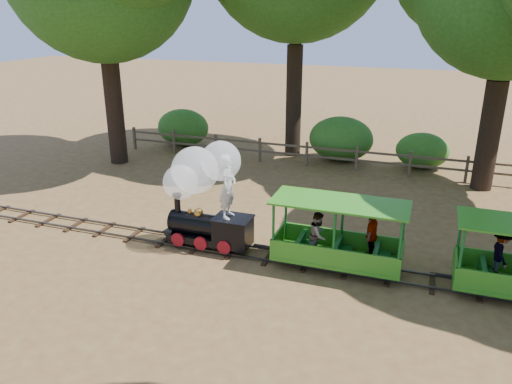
% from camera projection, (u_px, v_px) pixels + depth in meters
% --- Properties ---
extents(ground, '(90.00, 90.00, 0.00)m').
position_uv_depth(ground, '(269.00, 257.00, 12.85)').
color(ground, olive).
rests_on(ground, ground).
extents(track, '(22.00, 1.00, 0.10)m').
position_uv_depth(track, '(269.00, 255.00, 12.83)').
color(track, '#3F3D3A').
rests_on(track, ground).
extents(locomotive, '(2.60, 1.22, 2.99)m').
position_uv_depth(locomotive, '(203.00, 187.00, 12.90)').
color(locomotive, black).
rests_on(locomotive, ground).
extents(carriage_front, '(3.21, 1.31, 1.67)m').
position_uv_depth(carriage_front, '(340.00, 241.00, 12.03)').
color(carriage_front, '#348D1E').
rests_on(carriage_front, track).
extents(fence, '(18.10, 0.10, 1.00)m').
position_uv_depth(fence, '(331.00, 155.00, 19.73)').
color(fence, brown).
rests_on(fence, ground).
extents(shrub_west, '(2.44, 1.88, 1.69)m').
position_uv_depth(shrub_west, '(183.00, 127.00, 23.02)').
color(shrub_west, '#2D6B1E').
rests_on(shrub_west, ground).
extents(shrub_mid_w, '(2.67, 2.05, 1.85)m').
position_uv_depth(shrub_mid_w, '(341.00, 139.00, 20.72)').
color(shrub_mid_w, '#2D6B1E').
rests_on(shrub_mid_w, ground).
extents(shrub_mid_e, '(2.06, 1.59, 1.43)m').
position_uv_depth(shrub_mid_e, '(422.00, 151.00, 19.78)').
color(shrub_mid_e, '#2D6B1E').
rests_on(shrub_mid_e, ground).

